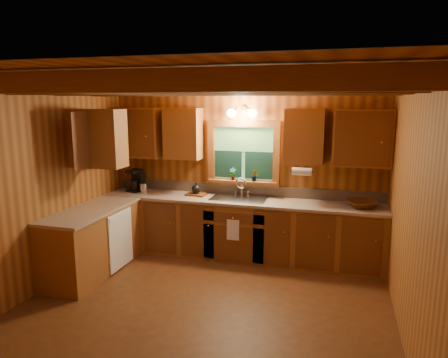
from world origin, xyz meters
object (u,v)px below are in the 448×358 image
Objects in this scene: sink at (239,202)px; cutting_board at (196,194)px; coffee_maker at (136,180)px; wicker_basket at (362,204)px.

cutting_board is at bearing 176.08° from sink.
coffee_maker is (-1.73, 0.08, 0.22)m from sink.
sink is 1.74m from wicker_basket.
cutting_board is at bearing 15.38° from coffee_maker.
cutting_board is 2.43m from wicker_basket.
wicker_basket is at bearing -0.99° from sink.
sink reaches higher than wicker_basket.
coffee_maker is at bearing 177.29° from sink.
coffee_maker is 3.47m from wicker_basket.
wicker_basket is at bearing 15.43° from coffee_maker.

